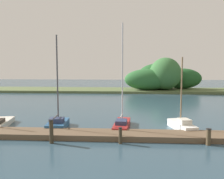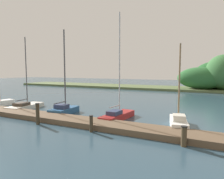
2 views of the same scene
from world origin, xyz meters
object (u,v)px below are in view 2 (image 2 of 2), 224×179
at_px(mooring_piling_3, 91,124).
at_px(sailboat_3, 118,114).
at_px(sailboat_4, 178,121).
at_px(sailboat_1, 26,106).
at_px(mooring_piling_4, 184,136).
at_px(sailboat_2, 65,109).
at_px(mooring_piling_2, 38,114).

bearing_deg(mooring_piling_3, sailboat_3, 89.58).
bearing_deg(sailboat_4, sailboat_3, 73.62).
height_order(sailboat_1, mooring_piling_3, sailboat_1).
bearing_deg(mooring_piling_4, mooring_piling_3, -179.13).
xyz_separation_m(sailboat_2, mooring_piling_4, (9.84, -3.21, 0.08)).
xyz_separation_m(sailboat_2, mooring_piling_2, (0.64, -3.46, 0.30)).
relative_size(sailboat_4, mooring_piling_3, 5.35).
xyz_separation_m(sailboat_1, mooring_piling_4, (14.46, -3.28, 0.19)).
bearing_deg(sailboat_3, sailboat_4, -88.49).
distance_m(sailboat_2, mooring_piling_3, 5.76).
distance_m(sailboat_1, sailboat_3, 9.39).
distance_m(sailboat_3, mooring_piling_3, 3.59).
bearing_deg(sailboat_3, sailboat_1, 95.78).
relative_size(sailboat_4, mooring_piling_2, 3.68).
height_order(sailboat_2, mooring_piling_3, sailboat_2).
bearing_deg(mooring_piling_4, sailboat_2, 161.95).
height_order(sailboat_1, mooring_piling_2, sailboat_1).
bearing_deg(sailboat_1, mooring_piling_2, -133.56).
bearing_deg(mooring_piling_2, sailboat_4, 22.83).
relative_size(sailboat_2, mooring_piling_3, 6.99).
bearing_deg(sailboat_3, sailboat_2, 97.97).
distance_m(sailboat_1, mooring_piling_3, 9.94).
relative_size(sailboat_1, mooring_piling_4, 6.77).
relative_size(sailboat_4, mooring_piling_4, 5.36).
distance_m(sailboat_1, sailboat_2, 4.63).
bearing_deg(mooring_piling_3, mooring_piling_4, 0.87).
bearing_deg(mooring_piling_2, sailboat_1, 146.22).
bearing_deg(mooring_piling_4, sailboat_3, 145.40).
bearing_deg(sailboat_2, sailboat_1, 83.79).
bearing_deg(sailboat_2, mooring_piling_3, -130.12).
xyz_separation_m(sailboat_4, mooring_piling_3, (-4.32, -3.37, 0.11)).
xyz_separation_m(sailboat_1, sailboat_3, (9.38, 0.23, 0.07)).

